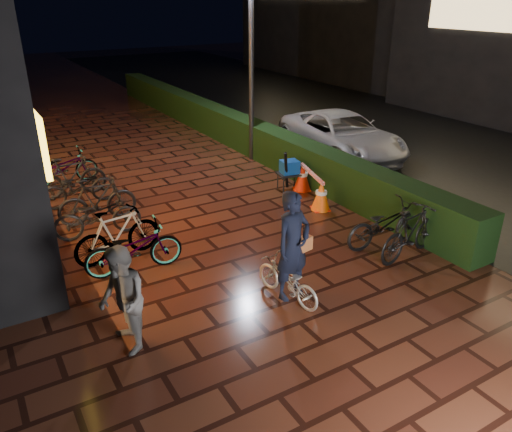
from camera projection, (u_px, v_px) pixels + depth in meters
ground at (272, 266)px, 9.18m from camera, size 80.00×80.00×0.00m
asphalt_road at (414, 138)px, 17.30m from camera, size 11.00×60.00×0.01m
hedge at (228, 126)px, 16.79m from camera, size 0.70×20.00×1.00m
bystander_person at (122, 301)px, 6.75m from camera, size 0.61×0.78×1.58m
van at (342, 135)px, 15.16m from camera, size 2.60×4.86×1.30m
lamp_post_hedge at (251, 51)px, 13.83m from camera, size 0.54×0.17×5.67m
lamp_post_sf at (9, 70)px, 14.04m from camera, size 0.44×0.25×4.78m
cyclist at (290, 262)px, 7.88m from camera, size 0.75×1.40×1.92m
traffic_barrier at (311, 186)px, 12.03m from camera, size 0.84×1.72×0.70m
cart_assembly at (289, 169)px, 12.51m from camera, size 0.70×0.61×1.11m
parked_bikes_storefront at (91, 201)px, 10.83m from camera, size 1.98×6.01×1.02m
parked_bikes_hedge at (396, 228)px, 9.56m from camera, size 1.83×1.34×1.02m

